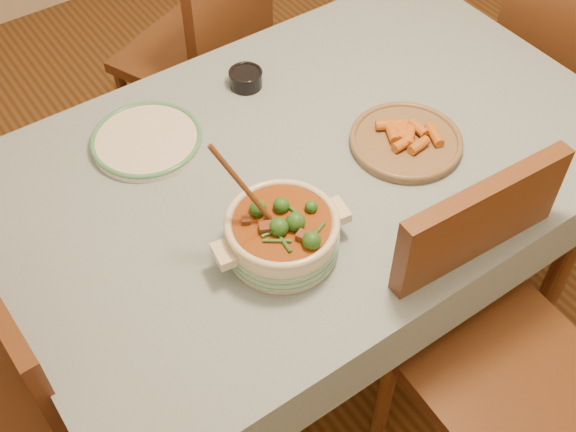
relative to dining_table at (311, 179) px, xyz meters
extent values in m
plane|color=#4A2C15|center=(0.00, 0.00, -0.66)|extent=(4.50, 4.50, 0.00)
cube|color=brown|center=(0.00, 0.00, 0.06)|extent=(1.60, 1.00, 0.05)
cube|color=#8197A8|center=(0.00, 0.00, 0.09)|extent=(1.68, 1.08, 0.01)
cylinder|color=brown|center=(-0.73, 0.43, -0.31)|extent=(0.07, 0.07, 0.70)
cylinder|color=brown|center=(0.73, 0.43, -0.31)|extent=(0.07, 0.07, 0.70)
cylinder|color=beige|center=(-0.24, -0.22, 0.14)|extent=(0.29, 0.29, 0.10)
torus|color=beige|center=(-0.24, -0.22, 0.19)|extent=(0.26, 0.26, 0.02)
cube|color=beige|center=(-0.10, -0.24, 0.16)|extent=(0.05, 0.07, 0.03)
cube|color=beige|center=(-0.39, -0.20, 0.16)|extent=(0.05, 0.07, 0.03)
cylinder|color=#893C14|center=(-0.24, -0.22, 0.19)|extent=(0.23, 0.23, 0.02)
cylinder|color=silver|center=(-0.34, 0.29, 0.10)|extent=(0.30, 0.30, 0.02)
torus|color=#429163|center=(-0.34, 0.29, 0.11)|extent=(0.30, 0.30, 0.01)
cylinder|color=black|center=(0.01, 0.34, 0.12)|extent=(0.10, 0.10, 0.05)
torus|color=black|center=(0.01, 0.34, 0.14)|extent=(0.10, 0.10, 0.01)
cylinder|color=black|center=(0.01, 0.34, 0.13)|extent=(0.08, 0.08, 0.01)
cylinder|color=#7F6346|center=(0.23, -0.11, 0.10)|extent=(0.35, 0.35, 0.02)
torus|color=#7F6346|center=(0.23, -0.11, 0.11)|extent=(0.30, 0.30, 0.02)
cube|color=brown|center=(0.12, 0.91, -0.19)|extent=(0.58, 0.58, 0.04)
cube|color=brown|center=(0.20, 0.72, 0.04)|extent=(0.42, 0.21, 0.47)
cylinder|color=brown|center=(0.22, 1.15, -0.43)|extent=(0.04, 0.04, 0.47)
cylinder|color=brown|center=(-0.13, 1.00, -0.43)|extent=(0.04, 0.04, 0.47)
cylinder|color=brown|center=(0.37, 0.81, -0.43)|extent=(0.04, 0.04, 0.47)
cylinder|color=brown|center=(0.02, 0.66, -0.43)|extent=(0.04, 0.04, 0.47)
cube|color=brown|center=(0.11, -0.68, -0.17)|extent=(0.48, 0.48, 0.04)
cube|color=brown|center=(0.12, -0.47, 0.07)|extent=(0.46, 0.07, 0.49)
cylinder|color=brown|center=(-0.08, -0.47, -0.42)|extent=(0.04, 0.04, 0.49)
cylinder|color=brown|center=(0.31, -0.49, -0.42)|extent=(0.04, 0.04, 0.49)
cube|color=brown|center=(1.21, 0.06, -0.17)|extent=(0.58, 0.58, 0.04)
cube|color=brown|center=(1.01, 0.00, 0.08)|extent=(0.18, 0.45, 0.50)
cylinder|color=brown|center=(1.34, 0.31, -0.42)|extent=(0.04, 0.04, 0.50)
cylinder|color=brown|center=(0.96, 0.19, -0.42)|extent=(0.04, 0.04, 0.50)
cube|color=brown|center=(-0.86, -0.05, -0.01)|extent=(0.05, 0.41, 0.44)
cylinder|color=brown|center=(-0.87, 0.12, -0.44)|extent=(0.04, 0.04, 0.44)
camera|label=1|loc=(-0.83, -1.08, 1.43)|focal=45.00mm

